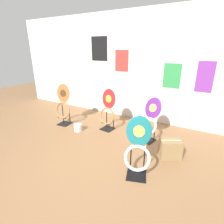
{
  "coord_description": "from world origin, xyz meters",
  "views": [
    {
      "loc": [
        1.52,
        -1.57,
        1.75
      ],
      "look_at": [
        -0.12,
        1.28,
        0.55
      ],
      "focal_mm": 28.0,
      "sensor_mm": 36.0,
      "label": 1
    }
  ],
  "objects": [
    {
      "name": "toilet_seat_display_teal_sax",
      "position": [
        0.79,
        0.43,
        0.41
      ],
      "size": [
        0.43,
        0.37,
        0.89
      ],
      "color": "black",
      "rests_on": "ground_plane"
    },
    {
      "name": "ground_plane",
      "position": [
        0.0,
        0.0,
        0.0
      ],
      "size": [
        14.0,
        14.0,
        0.0
      ],
      "primitive_type": "plane",
      "color": "#8E6642"
    },
    {
      "name": "toilet_seat_display_woodgrain",
      "position": [
        -1.45,
        1.27,
        0.44
      ],
      "size": [
        0.43,
        0.31,
        0.98
      ],
      "color": "black",
      "rests_on": "ground_plane"
    },
    {
      "name": "storage_box",
      "position": [
        1.1,
        1.13,
        0.16
      ],
      "size": [
        0.42,
        0.38,
        0.32
      ],
      "color": "#93754C",
      "rests_on": "ground_plane"
    },
    {
      "name": "wall_back",
      "position": [
        -0.0,
        2.53,
        1.3
      ],
      "size": [
        8.0,
        0.07,
        2.6
      ],
      "color": "silver",
      "rests_on": "ground_plane"
    },
    {
      "name": "toilet_seat_display_crimson_swirl",
      "position": [
        -0.38,
        1.55,
        0.42
      ],
      "size": [
        0.41,
        0.31,
        0.93
      ],
      "color": "black",
      "rests_on": "ground_plane"
    },
    {
      "name": "paint_can",
      "position": [
        -0.92,
        1.15,
        0.08
      ],
      "size": [
        0.19,
        0.19,
        0.16
      ],
      "color": "silver",
      "rests_on": "ground_plane"
    },
    {
      "name": "toilet_seat_display_purple_note",
      "position": [
        0.59,
        1.53,
        0.4
      ],
      "size": [
        0.43,
        0.43,
        0.85
      ],
      "color": "black",
      "rests_on": "ground_plane"
    }
  ]
}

